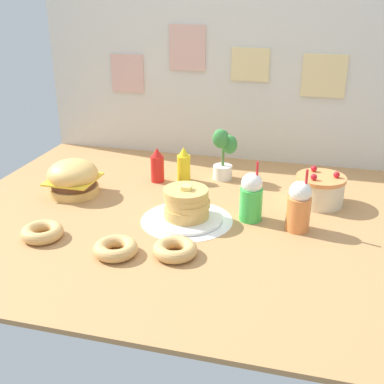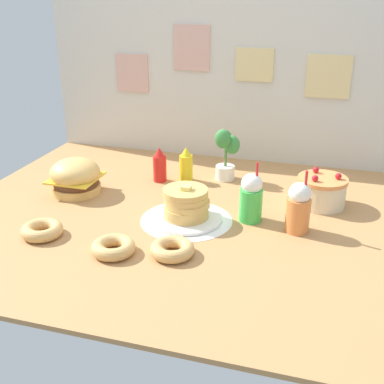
{
  "view_description": "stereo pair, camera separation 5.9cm",
  "coord_description": "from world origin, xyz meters",
  "px_view_note": "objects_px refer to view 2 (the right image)",
  "views": [
    {
      "loc": [
        0.56,
        -1.95,
        0.98
      ],
      "look_at": [
        0.04,
        0.01,
        0.12
      ],
      "focal_mm": 45.56,
      "sensor_mm": 36.0,
      "label": 1
    },
    {
      "loc": [
        0.62,
        -1.93,
        0.98
      ],
      "look_at": [
        0.04,
        0.01,
        0.12
      ],
      "focal_mm": 45.56,
      "sensor_mm": 36.0,
      "label": 2
    }
  ],
  "objects_px": {
    "burger": "(75,177)",
    "potted_plant": "(226,152)",
    "mustard_bottle": "(186,165)",
    "orange_float_cup": "(298,208)",
    "donut_pink_glaze": "(42,230)",
    "donut_chocolate": "(113,247)",
    "pancake_stack": "(186,206)",
    "layer_cake": "(322,191)",
    "donut_vanilla": "(172,249)",
    "ketchup_bottle": "(160,166)",
    "cream_soda_cup": "(251,198)"
  },
  "relations": [
    {
      "from": "burger",
      "to": "potted_plant",
      "type": "bearing_deg",
      "value": 30.16
    },
    {
      "from": "mustard_bottle",
      "to": "orange_float_cup",
      "type": "distance_m",
      "value": 0.76
    },
    {
      "from": "burger",
      "to": "donut_pink_glaze",
      "type": "height_order",
      "value": "burger"
    },
    {
      "from": "mustard_bottle",
      "to": "donut_chocolate",
      "type": "distance_m",
      "value": 0.83
    },
    {
      "from": "donut_pink_glaze",
      "to": "burger",
      "type": "bearing_deg",
      "value": 101.09
    },
    {
      "from": "pancake_stack",
      "to": "mustard_bottle",
      "type": "distance_m",
      "value": 0.49
    },
    {
      "from": "layer_cake",
      "to": "donut_vanilla",
      "type": "bearing_deg",
      "value": -129.35
    },
    {
      "from": "layer_cake",
      "to": "donut_chocolate",
      "type": "relative_size",
      "value": 1.34
    },
    {
      "from": "burger",
      "to": "pancake_stack",
      "type": "xyz_separation_m",
      "value": [
        0.63,
        -0.15,
        -0.02
      ]
    },
    {
      "from": "burger",
      "to": "donut_pink_glaze",
      "type": "bearing_deg",
      "value": -78.91
    },
    {
      "from": "burger",
      "to": "orange_float_cup",
      "type": "distance_m",
      "value": 1.13
    },
    {
      "from": "burger",
      "to": "potted_plant",
      "type": "distance_m",
      "value": 0.8
    },
    {
      "from": "donut_pink_glaze",
      "to": "potted_plant",
      "type": "distance_m",
      "value": 1.06
    },
    {
      "from": "burger",
      "to": "ketchup_bottle",
      "type": "xyz_separation_m",
      "value": [
        0.36,
        0.27,
        0.0
      ]
    },
    {
      "from": "burger",
      "to": "cream_soda_cup",
      "type": "bearing_deg",
      "value": -4.03
    },
    {
      "from": "ketchup_bottle",
      "to": "mustard_bottle",
      "type": "xyz_separation_m",
      "value": [
        0.13,
        0.05,
        0.0
      ]
    },
    {
      "from": "potted_plant",
      "to": "donut_pink_glaze",
      "type": "bearing_deg",
      "value": -124.78
    },
    {
      "from": "mustard_bottle",
      "to": "donut_vanilla",
      "type": "distance_m",
      "value": 0.8
    },
    {
      "from": "cream_soda_cup",
      "to": "pancake_stack",
      "type": "bearing_deg",
      "value": -163.5
    },
    {
      "from": "potted_plant",
      "to": "ketchup_bottle",
      "type": "bearing_deg",
      "value": -159.19
    },
    {
      "from": "layer_cake",
      "to": "donut_vanilla",
      "type": "distance_m",
      "value": 0.85
    },
    {
      "from": "mustard_bottle",
      "to": "potted_plant",
      "type": "relative_size",
      "value": 0.66
    },
    {
      "from": "burger",
      "to": "layer_cake",
      "type": "distance_m",
      "value": 1.22
    },
    {
      "from": "donut_pink_glaze",
      "to": "potted_plant",
      "type": "relative_size",
      "value": 0.61
    },
    {
      "from": "layer_cake",
      "to": "potted_plant",
      "type": "xyz_separation_m",
      "value": [
        -0.52,
        0.21,
        0.08
      ]
    },
    {
      "from": "ketchup_bottle",
      "to": "potted_plant",
      "type": "distance_m",
      "value": 0.36
    },
    {
      "from": "cream_soda_cup",
      "to": "donut_pink_glaze",
      "type": "relative_size",
      "value": 1.61
    },
    {
      "from": "layer_cake",
      "to": "potted_plant",
      "type": "height_order",
      "value": "potted_plant"
    },
    {
      "from": "cream_soda_cup",
      "to": "donut_vanilla",
      "type": "distance_m",
      "value": 0.47
    },
    {
      "from": "burger",
      "to": "mustard_bottle",
      "type": "relative_size",
      "value": 1.33
    },
    {
      "from": "mustard_bottle",
      "to": "donut_pink_glaze",
      "type": "distance_m",
      "value": 0.88
    },
    {
      "from": "ketchup_bottle",
      "to": "cream_soda_cup",
      "type": "distance_m",
      "value": 0.65
    },
    {
      "from": "potted_plant",
      "to": "mustard_bottle",
      "type": "bearing_deg",
      "value": -157.83
    },
    {
      "from": "ketchup_bottle",
      "to": "donut_vanilla",
      "type": "xyz_separation_m",
      "value": [
        0.32,
        -0.73,
        -0.06
      ]
    },
    {
      "from": "cream_soda_cup",
      "to": "layer_cake",
      "type": "bearing_deg",
      "value": 41.14
    },
    {
      "from": "burger",
      "to": "donut_chocolate",
      "type": "xyz_separation_m",
      "value": [
        0.44,
        -0.51,
        -0.06
      ]
    },
    {
      "from": "burger",
      "to": "donut_vanilla",
      "type": "height_order",
      "value": "burger"
    },
    {
      "from": "burger",
      "to": "mustard_bottle",
      "type": "height_order",
      "value": "mustard_bottle"
    },
    {
      "from": "burger",
      "to": "pancake_stack",
      "type": "distance_m",
      "value": 0.65
    },
    {
      "from": "ketchup_bottle",
      "to": "mustard_bottle",
      "type": "bearing_deg",
      "value": 18.74
    },
    {
      "from": "mustard_bottle",
      "to": "ketchup_bottle",
      "type": "bearing_deg",
      "value": -161.26
    },
    {
      "from": "cream_soda_cup",
      "to": "potted_plant",
      "type": "bearing_deg",
      "value": 115.44
    },
    {
      "from": "pancake_stack",
      "to": "orange_float_cup",
      "type": "distance_m",
      "value": 0.49
    },
    {
      "from": "donut_vanilla",
      "to": "potted_plant",
      "type": "distance_m",
      "value": 0.87
    },
    {
      "from": "donut_pink_glaze",
      "to": "donut_vanilla",
      "type": "xyz_separation_m",
      "value": [
        0.58,
        0.0,
        0.0
      ]
    },
    {
      "from": "burger",
      "to": "pancake_stack",
      "type": "bearing_deg",
      "value": -13.0
    },
    {
      "from": "donut_chocolate",
      "to": "potted_plant",
      "type": "xyz_separation_m",
      "value": [
        0.25,
        0.91,
        0.13
      ]
    },
    {
      "from": "layer_cake",
      "to": "orange_float_cup",
      "type": "relative_size",
      "value": 0.83
    },
    {
      "from": "burger",
      "to": "potted_plant",
      "type": "xyz_separation_m",
      "value": [
        0.69,
        0.4,
        0.07
      ]
    },
    {
      "from": "donut_vanilla",
      "to": "donut_chocolate",
      "type": "bearing_deg",
      "value": -167.12
    }
  ]
}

